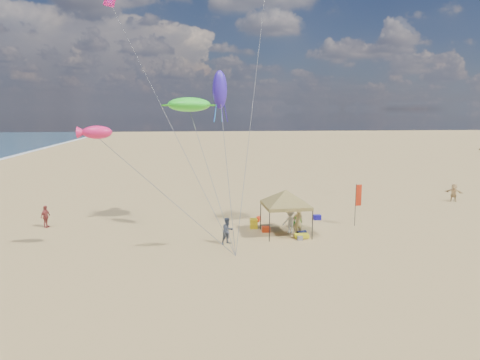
{
  "coord_description": "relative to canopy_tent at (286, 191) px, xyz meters",
  "views": [
    {
      "loc": [
        -2.62,
        -22.84,
        8.28
      ],
      "look_at": [
        0.0,
        3.0,
        4.0
      ],
      "focal_mm": 32.33,
      "sensor_mm": 36.0,
      "label": 1
    }
  ],
  "objects": [
    {
      "name": "fish_kite",
      "position": [
        -11.16,
        -3.37,
        4.12
      ],
      "size": [
        1.64,
        0.87,
        0.72
      ],
      "primitive_type": "ellipsoid",
      "rotation": [
        0.0,
        0.0,
        0.04
      ],
      "color": "#FD1F65",
      "rests_on": "ground"
    },
    {
      "name": "person_near_b",
      "position": [
        -3.99,
        -1.74,
        -2.08
      ],
      "size": [
        1.02,
        0.96,
        1.67
      ],
      "primitive_type": "imported",
      "rotation": [
        0.0,
        0.0,
        0.55
      ],
      "color": "#373E4B",
      "rests_on": "ground"
    },
    {
      "name": "stunt_kite_pink",
      "position": [
        -12.45,
        9.47,
        13.93
      ],
      "size": [
        1.05,
        1.15,
        0.99
      ],
      "primitive_type": "cube",
      "rotation": [
        0.44,
        0.0,
        0.91
      ],
      "color": "#DB177D",
      "rests_on": "ground"
    },
    {
      "name": "cooler_blue",
      "position": [
        3.19,
        3.52,
        -2.72
      ],
      "size": [
        0.54,
        0.38,
        0.38
      ],
      "primitive_type": "cube",
      "color": "#181190",
      "rests_on": "ground"
    },
    {
      "name": "canopy_tent",
      "position": [
        0.0,
        0.0,
        0.0
      ],
      "size": [
        5.67,
        5.67,
        3.5
      ],
      "color": "black",
      "rests_on": "ground"
    },
    {
      "name": "beach_cart",
      "position": [
        0.85,
        -1.1,
        -2.71
      ],
      "size": [
        0.9,
        0.5,
        0.24
      ],
      "primitive_type": "cube",
      "color": "gold",
      "rests_on": "ground"
    },
    {
      "name": "bag_orange",
      "position": [
        -1.36,
        3.47,
        -2.73
      ],
      "size": [
        0.54,
        0.69,
        0.36
      ],
      "primitive_type": "cylinder",
      "rotation": [
        0.0,
        1.57,
        1.22
      ],
      "color": "red",
      "rests_on": "ground"
    },
    {
      "name": "cooler_red",
      "position": [
        -1.2,
        0.66,
        -2.72
      ],
      "size": [
        0.54,
        0.38,
        0.38
      ],
      "primitive_type": "cube",
      "color": "red",
      "rests_on": "ground"
    },
    {
      "name": "chair_green",
      "position": [
        1.26,
        1.74,
        -2.56
      ],
      "size": [
        0.5,
        0.5,
        0.7
      ],
      "primitive_type": "cube",
      "color": "#1C981B",
      "rests_on": "ground"
    },
    {
      "name": "person_far_a",
      "position": [
        -16.49,
        3.36,
        -2.12
      ],
      "size": [
        0.67,
        1.01,
        1.59
      ],
      "primitive_type": "imported",
      "rotation": [
        0.0,
        0.0,
        1.24
      ],
      "color": "#AC4642",
      "rests_on": "ground"
    },
    {
      "name": "ground",
      "position": [
        -3.21,
        -4.62,
        -2.91
      ],
      "size": [
        280.0,
        280.0,
        0.0
      ],
      "primitive_type": "plane",
      "color": "tan",
      "rests_on": "ground"
    },
    {
      "name": "person_near_c",
      "position": [
        0.38,
        0.29,
        -2.11
      ],
      "size": [
        1.12,
        0.74,
        1.61
      ],
      "primitive_type": "imported",
      "rotation": [
        0.0,
        0.0,
        3.29
      ],
      "color": "silver",
      "rests_on": "ground"
    },
    {
      "name": "person_near_a",
      "position": [
        0.77,
        -0.39,
        -2.0
      ],
      "size": [
        0.68,
        0.45,
        1.83
      ],
      "primitive_type": "imported",
      "rotation": [
        0.0,
        0.0,
        3.12
      ],
      "color": "tan",
      "rests_on": "ground"
    },
    {
      "name": "crate_grey",
      "position": [
        0.66,
        -1.38,
        -2.77
      ],
      "size": [
        0.34,
        0.3,
        0.28
      ],
      "primitive_type": "cube",
      "color": "slate",
      "rests_on": "ground"
    },
    {
      "name": "chair_yellow",
      "position": [
        -1.91,
        1.64,
        -2.56
      ],
      "size": [
        0.5,
        0.5,
        0.7
      ],
      "primitive_type": "cube",
      "color": "yellow",
      "rests_on": "ground"
    },
    {
      "name": "bag_navy",
      "position": [
        1.01,
        -0.48,
        -2.73
      ],
      "size": [
        0.69,
        0.54,
        0.36
      ],
      "primitive_type": "cylinder",
      "rotation": [
        0.0,
        1.57,
        0.35
      ],
      "color": "#0C1135",
      "rests_on": "ground"
    },
    {
      "name": "squid_kite",
      "position": [
        -4.32,
        -0.07,
        6.55
      ],
      "size": [
        1.06,
        1.06,
        2.36
      ],
      "primitive_type": "ellipsoid",
      "rotation": [
        0.0,
        0.0,
        -0.18
      ],
      "color": "#3922BB",
      "rests_on": "ground"
    },
    {
      "name": "turtle_kite",
      "position": [
        -6.28,
        2.94,
        5.67
      ],
      "size": [
        3.18,
        2.65,
        0.99
      ],
      "primitive_type": "ellipsoid",
      "rotation": [
        0.0,
        0.0,
        0.1
      ],
      "color": "#35FB32",
      "rests_on": "ground"
    },
    {
      "name": "person_far_c",
      "position": [
        17.3,
        8.73,
        -2.1
      ],
      "size": [
        1.5,
        1.29,
        1.63
      ],
      "primitive_type": "imported",
      "rotation": [
        0.0,
        0.0,
        5.65
      ],
      "color": "tan",
      "rests_on": "ground"
    },
    {
      "name": "feather_flag",
      "position": [
        5.55,
        1.61,
        -0.88
      ],
      "size": [
        0.46,
        0.1,
        3.05
      ],
      "color": "black",
      "rests_on": "ground"
    }
  ]
}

